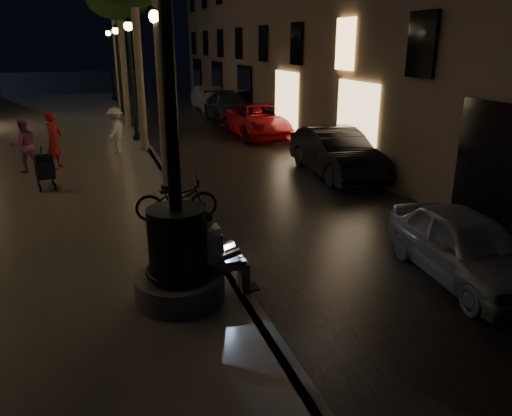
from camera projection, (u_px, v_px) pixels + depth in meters
name	position (u px, v px, depth m)	size (l,w,h in m)	color
ground	(147.00, 149.00, 19.95)	(120.00, 120.00, 0.00)	black
cobble_lane	(220.00, 144.00, 20.85)	(6.00, 45.00, 0.02)	black
promenade	(39.00, 153.00, 18.72)	(8.00, 45.00, 0.20)	slate
curb_strip	(147.00, 146.00, 19.92)	(0.25, 45.00, 0.20)	#59595B
fountain_lamppost	(178.00, 239.00, 7.57)	(1.40, 1.40, 5.21)	#59595B
seated_man_laptop	(217.00, 251.00, 7.84)	(1.03, 0.35, 1.40)	#9E8B70
lamp_curb_a	(160.00, 77.00, 12.54)	(0.36, 0.36, 4.81)	black
lamp_curb_b	(131.00, 64.00, 19.74)	(0.36, 0.36, 4.81)	black
lamp_curb_c	(118.00, 58.00, 26.95)	(0.36, 0.36, 4.81)	black
lamp_curb_d	(110.00, 55.00, 34.15)	(0.36, 0.36, 4.81)	black
stroller	(45.00, 168.00, 13.65)	(0.58, 1.14, 1.15)	black
car_front	(466.00, 247.00, 8.80)	(1.47, 3.66, 1.25)	#9C9EA4
car_second	(336.00, 153.00, 15.71)	(1.59, 4.57, 1.51)	black
car_third	(260.00, 121.00, 22.44)	(2.35, 5.11, 1.42)	maroon
car_rear	(229.00, 108.00, 26.55)	(2.09, 5.15, 1.49)	#313136
car_fifth	(210.00, 99.00, 31.08)	(1.54, 4.41, 1.45)	#A8AAA4
pedestrian_red	(54.00, 140.00, 15.76)	(0.67, 0.44, 1.84)	red
pedestrian_pink	(24.00, 145.00, 15.41)	(0.81, 0.63, 1.67)	#CC6CA7
pedestrian_white	(116.00, 130.00, 18.07)	(1.07, 0.61, 1.65)	white
bicycle	(176.00, 199.00, 11.28)	(0.64, 1.84, 0.97)	black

